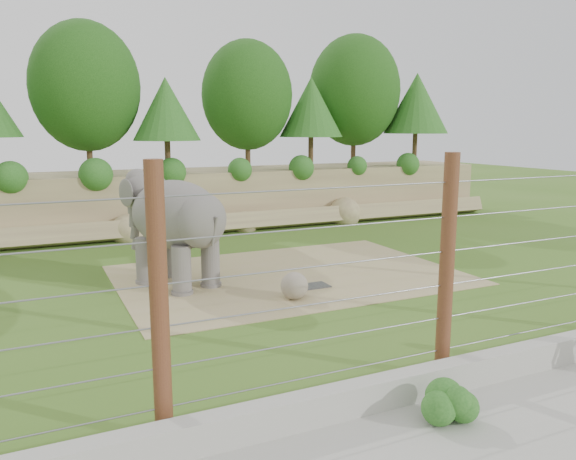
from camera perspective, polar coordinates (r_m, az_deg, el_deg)
name	(u,v)px	position (r m, az deg, el deg)	size (l,w,h in m)	color
ground	(322,305)	(14.27, 3.45, -7.64)	(90.00, 90.00, 0.00)	#3F681D
back_embankment	(198,138)	(25.60, -9.12, 9.22)	(30.00, 5.52, 8.77)	#856E51
dirt_patch	(289,275)	(17.05, 0.09, -4.59)	(10.00, 7.00, 0.02)	tan
drain_grate	(311,286)	(15.80, 2.37, -5.71)	(1.00, 0.60, 0.03)	#262628
elephant	(176,231)	(15.98, -11.28, -0.09)	(1.66, 3.86, 3.13)	#58534F
stone_ball	(294,286)	(14.58, 0.65, -5.68)	(0.72, 0.72, 0.72)	gray
retaining_wall	(461,373)	(10.37, 17.18, -13.74)	(26.00, 0.35, 0.50)	#ACABA1
walkway	(560,445)	(9.27, 25.88, -19.06)	(26.00, 4.00, 0.01)	#ACABA1
barrier_fence	(447,268)	(10.16, 15.82, -3.73)	(20.26, 0.26, 4.00)	#56291C
walkway_shrub	(447,402)	(9.20, 15.87, -16.50)	(0.60, 0.60, 0.60)	#225A1C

